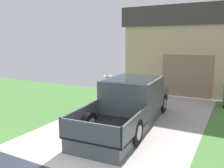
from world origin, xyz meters
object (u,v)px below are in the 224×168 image
(pickup_truck, at_px, (132,102))
(person_with_hat, at_px, (108,90))
(house_with_garage, at_px, (221,50))
(handbag, at_px, (105,111))

(pickup_truck, xyz_separation_m, person_with_hat, (-1.34, 0.56, 0.23))
(person_with_hat, distance_m, house_with_garage, 8.43)
(pickup_truck, bearing_deg, house_with_garage, 68.86)
(person_with_hat, bearing_deg, house_with_garage, 55.48)
(pickup_truck, bearing_deg, person_with_hat, 153.32)
(house_with_garage, bearing_deg, handbag, -116.20)
(handbag, bearing_deg, house_with_garage, 63.80)
(handbag, height_order, house_with_garage, house_with_garage)
(person_with_hat, bearing_deg, pickup_truck, -30.01)
(person_with_hat, bearing_deg, handbag, -93.83)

